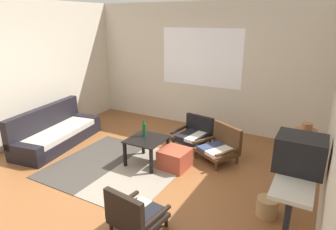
{
  "coord_description": "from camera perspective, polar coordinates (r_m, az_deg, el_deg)",
  "views": [
    {
      "loc": [
        2.45,
        -2.89,
        2.35
      ],
      "look_at": [
        0.32,
        0.94,
        0.89
      ],
      "focal_mm": 31.1,
      "sensor_mm": 36.0,
      "label": 1
    }
  ],
  "objects": [
    {
      "name": "armchair_striped_foreground",
      "position": [
        3.49,
        -6.7,
        -18.78
      ],
      "size": [
        0.6,
        0.59,
        0.58
      ],
      "color": "black",
      "rests_on": "ground"
    },
    {
      "name": "coffee_table",
      "position": [
        4.89,
        -4.19,
        -5.58
      ],
      "size": [
        0.59,
        0.62,
        0.45
      ],
      "color": "black",
      "rests_on": "ground"
    },
    {
      "name": "ottoman_orange",
      "position": [
        4.83,
        1.33,
        -8.53
      ],
      "size": [
        0.47,
        0.47,
        0.32
      ],
      "primitive_type": "cube",
      "rotation": [
        0.0,
        0.0,
        -0.05
      ],
      "color": "#993D28",
      "rests_on": "ground"
    },
    {
      "name": "console_shelf",
      "position": [
        3.6,
        24.15,
        -9.97
      ],
      "size": [
        0.38,
        1.62,
        0.83
      ],
      "color": "beige",
      "rests_on": "ground"
    },
    {
      "name": "area_rug",
      "position": [
        4.98,
        -9.97,
        -9.95
      ],
      "size": [
        2.02,
        1.91,
        0.01
      ],
      "color": "#38332D",
      "rests_on": "ground"
    },
    {
      "name": "crt_television",
      "position": [
        3.34,
        24.45,
        -6.81
      ],
      "size": [
        0.48,
        0.4,
        0.37
      ],
      "color": "black",
      "rests_on": "console_shelf"
    },
    {
      "name": "far_wall_with_window",
      "position": [
        6.51,
        6.63,
        9.46
      ],
      "size": [
        5.6,
        0.13,
        2.7
      ],
      "color": "beige",
      "rests_on": "ground"
    },
    {
      "name": "ground_plane",
      "position": [
        4.46,
        -9.87,
        -13.71
      ],
      "size": [
        7.8,
        7.8,
        0.0
      ],
      "primitive_type": "plane",
      "color": "brown"
    },
    {
      "name": "couch",
      "position": [
        6.07,
        -21.2,
        -3.37
      ],
      "size": [
        0.98,
        1.95,
        0.74
      ],
      "color": "black",
      "rests_on": "ground"
    },
    {
      "name": "armchair_corner",
      "position": [
        5.12,
        10.15,
        -5.86
      ],
      "size": [
        0.83,
        0.79,
        0.61
      ],
      "color": "#472D19",
      "rests_on": "ground"
    },
    {
      "name": "wicker_basket",
      "position": [
        3.99,
        18.87,
        -16.7
      ],
      "size": [
        0.26,
        0.26,
        0.24
      ],
      "primitive_type": "cylinder",
      "color": "#9E7A4C",
      "rests_on": "ground"
    },
    {
      "name": "clay_vase",
      "position": [
        3.93,
        25.27,
        -4.05
      ],
      "size": [
        0.26,
        0.26,
        0.32
      ],
      "color": "#935B38",
      "rests_on": "console_shelf"
    },
    {
      "name": "armchair_by_window",
      "position": [
        5.65,
        5.17,
        -3.51
      ],
      "size": [
        0.68,
        0.68,
        0.55
      ],
      "color": "black",
      "rests_on": "ground"
    },
    {
      "name": "glass_bottle",
      "position": [
        4.92,
        -4.71,
        -2.82
      ],
      "size": [
        0.07,
        0.07,
        0.29
      ],
      "color": "#194723",
      "rests_on": "coffee_table"
    },
    {
      "name": "side_wall_left",
      "position": [
        6.11,
        -28.82,
        6.72
      ],
      "size": [
        0.12,
        6.6,
        2.7
      ],
      "primitive_type": "cube",
      "color": "beige",
      "rests_on": "ground"
    }
  ]
}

